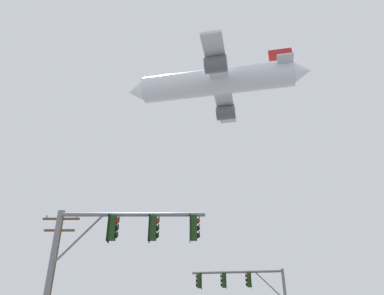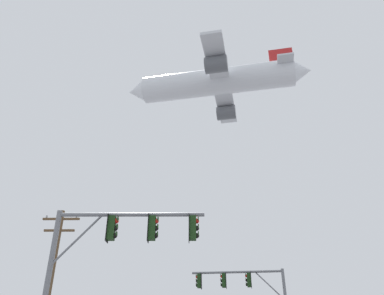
% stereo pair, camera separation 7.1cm
% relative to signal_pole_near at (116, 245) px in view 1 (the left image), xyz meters
% --- Properties ---
extents(signal_pole_near, '(5.69, 0.48, 5.81)m').
position_rel_signal_pole_near_xyz_m(signal_pole_near, '(0.00, 0.00, 0.00)').
color(signal_pole_near, slate).
rests_on(signal_pole_near, ground).
extents(signal_pole_far, '(6.17, 1.01, 5.70)m').
position_rel_signal_pole_near_xyz_m(signal_pole_far, '(6.32, 12.31, -0.06)').
color(signal_pole_far, slate).
rests_on(signal_pole_far, ground).
extents(utility_pole, '(2.20, 0.28, 8.37)m').
position_rel_signal_pole_near_xyz_m(utility_pole, '(-5.08, 7.72, -0.02)').
color(utility_pole, brown).
rests_on(utility_pole, ground).
extents(airplane, '(29.05, 22.44, 7.92)m').
position_rel_signal_pole_near_xyz_m(airplane, '(6.42, 32.64, 33.06)').
color(airplane, white).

